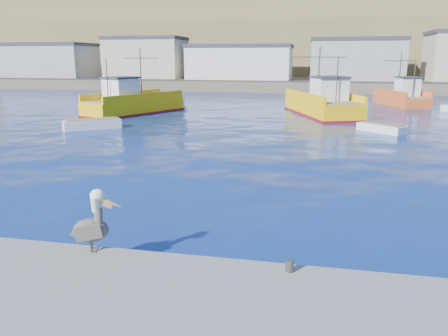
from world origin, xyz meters
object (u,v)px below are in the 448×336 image
at_px(pelican, 92,225).
at_px(trawler_yellow_b, 323,104).
at_px(trawler_yellow_a, 132,103).
at_px(boat_orange, 402,96).
at_px(skiff_left, 92,125).
at_px(skiff_mid, 381,129).

bearing_deg(pelican, trawler_yellow_b, 79.50).
distance_m(trawler_yellow_a, boat_orange, 30.98).
distance_m(trawler_yellow_b, boat_orange, 14.27).
xyz_separation_m(trawler_yellow_a, skiff_left, (0.76, -9.73, -0.72)).
xyz_separation_m(trawler_yellow_b, skiff_left, (-17.84, -12.42, -0.76)).
distance_m(boat_orange, skiff_left, 35.73).
xyz_separation_m(trawler_yellow_a, skiff_mid, (22.83, -6.81, -0.77)).
bearing_deg(boat_orange, skiff_mid, -103.87).
distance_m(trawler_yellow_a, trawler_yellow_b, 18.80).
bearing_deg(skiff_mid, boat_orange, 76.13).
relative_size(skiff_mid, pelican, 2.07).
bearing_deg(trawler_yellow_b, skiff_left, -145.16).
height_order(trawler_yellow_b, pelican, trawler_yellow_b).
distance_m(trawler_yellow_b, skiff_left, 21.75).
height_order(boat_orange, skiff_mid, boat_orange).
xyz_separation_m(boat_orange, skiff_left, (-27.09, -23.28, -0.73)).
height_order(trawler_yellow_a, skiff_mid, trawler_yellow_a).
relative_size(trawler_yellow_b, skiff_mid, 3.54).
relative_size(trawler_yellow_b, boat_orange, 1.40).
relative_size(boat_orange, pelican, 5.22).
height_order(skiff_mid, pelican, pelican).
bearing_deg(boat_orange, trawler_yellow_b, -130.43).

